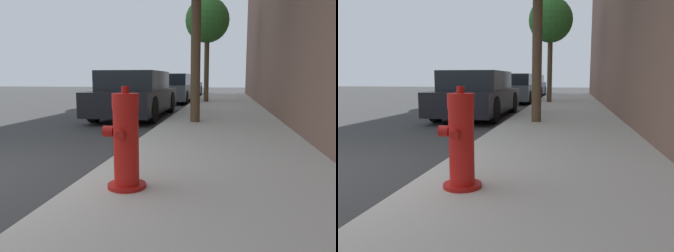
% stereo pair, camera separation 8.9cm
% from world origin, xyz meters
% --- Properties ---
extents(sidewalk_slab, '(2.75, 40.00, 0.16)m').
position_xyz_m(sidewalk_slab, '(3.04, 0.00, 0.08)').
color(sidewalk_slab, '#B7B2A8').
rests_on(sidewalk_slab, ground_plane).
extents(fire_hydrant, '(0.39, 0.39, 0.94)m').
position_xyz_m(fire_hydrant, '(2.21, -0.23, 0.59)').
color(fire_hydrant, '#A91511').
rests_on(fire_hydrant, sidewalk_slab).
extents(parked_car_near, '(1.80, 4.55, 1.38)m').
position_xyz_m(parked_car_near, '(0.45, 6.52, 0.67)').
color(parked_car_near, black).
rests_on(parked_car_near, ground_plane).
extents(parked_car_mid, '(1.88, 3.82, 1.38)m').
position_xyz_m(parked_car_mid, '(0.51, 12.51, 0.67)').
color(parked_car_mid, '#4C5156').
rests_on(parked_car_mid, ground_plane).
extents(parked_car_far, '(1.69, 4.31, 1.38)m').
position_xyz_m(parked_car_far, '(0.64, 18.06, 0.67)').
color(parked_car_far, navy).
rests_on(parked_car_far, ground_plane).
extents(street_tree_far, '(1.86, 1.86, 4.37)m').
position_xyz_m(street_tree_far, '(2.27, 11.30, 3.56)').
color(street_tree_far, brown).
rests_on(street_tree_far, sidewalk_slab).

